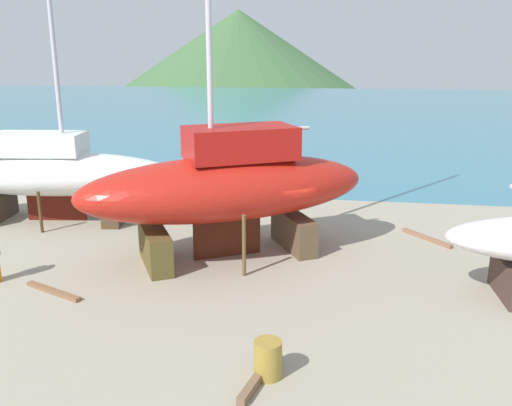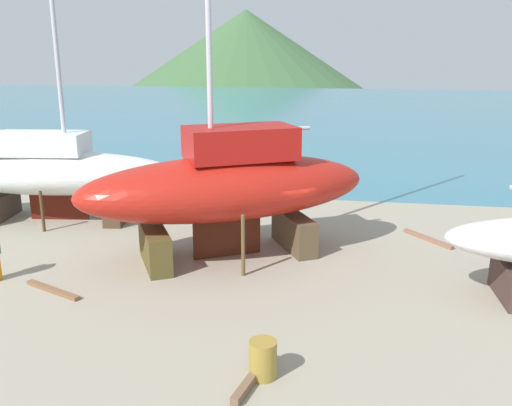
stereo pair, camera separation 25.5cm
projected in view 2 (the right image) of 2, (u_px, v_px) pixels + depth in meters
The scene contains 9 objects.
ground_plane at pixel (263, 296), 15.47m from camera, with size 43.30×43.30×0.00m, color #9E9580.
sea_water at pixel (330, 110), 64.82m from camera, with size 170.55×82.20×0.01m, color teal.
headland_hill at pixel (246, 74), 170.46m from camera, with size 120.31×120.31×38.62m, color #3F663B.
sailboat_far_slipway at pixel (55, 171), 22.01m from camera, with size 10.25×4.02×14.82m.
sailboat_mid_port at pixel (228, 186), 17.86m from camera, with size 10.07×7.46×16.66m.
barrel_tar_black at pixel (263, 359), 11.51m from camera, with size 0.60×0.60×0.83m, color olive.
timber_plank_near at pixel (53, 290), 15.71m from camera, with size 2.16×0.20×0.11m, color brown.
timber_short_skew at pixel (253, 377), 11.42m from camera, with size 1.90×0.18×0.19m, color brown.
timber_long_aft at pixel (428, 239), 19.99m from camera, with size 2.28×0.18×0.13m, color #8A6048.
Camera 2 is at (2.15, -17.48, 6.66)m, focal length 38.29 mm.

